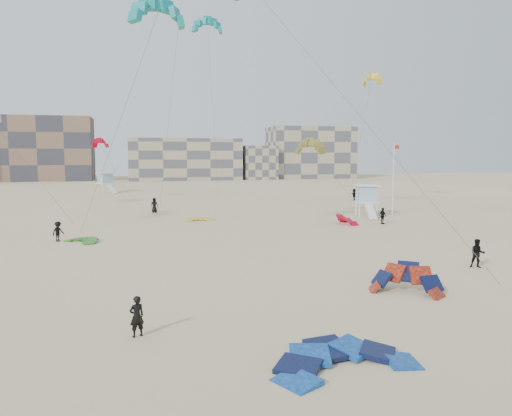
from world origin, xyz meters
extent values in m
plane|color=beige|center=(0.00, 0.00, 0.00)|extent=(320.00, 320.00, 0.00)
imported|color=black|center=(-4.11, 0.88, 0.83)|extent=(0.71, 0.60, 1.66)
imported|color=black|center=(17.10, 8.32, 0.93)|extent=(1.13, 1.05, 1.85)
imported|color=black|center=(-10.45, 25.03, 0.84)|extent=(1.21, 1.22, 1.69)
imported|color=black|center=(21.00, 28.38, 0.86)|extent=(0.68, 1.09, 1.72)
imported|color=black|center=(-1.87, 44.56, 0.94)|extent=(0.96, 0.67, 1.87)
imported|color=black|center=(29.82, 54.69, 0.94)|extent=(0.95, 1.82, 1.88)
cylinder|color=#3F3F3F|center=(-5.30, 21.50, 9.27)|extent=(6.33, 3.34, 16.55)
cylinder|color=#3F3F3F|center=(10.24, 16.03, 12.32)|extent=(5.22, 29.85, 22.66)
cylinder|color=#3F3F3F|center=(-13.21, 29.39, 5.94)|extent=(7.07, 1.01, 9.89)
cylinder|color=#3F3F3F|center=(0.34, 42.83, 14.16)|extent=(2.86, 5.95, 26.32)
cylinder|color=#3F3F3F|center=(16.88, 30.96, 4.50)|extent=(3.89, 6.74, 7.02)
cylinder|color=#3F3F3F|center=(29.04, 51.27, 9.43)|extent=(0.29, 6.21, 16.87)
cylinder|color=#3F3F3F|center=(7.29, 55.36, 13.80)|extent=(0.43, 6.49, 25.61)
cylinder|color=#3F3F3F|center=(-7.10, 59.90, 4.98)|extent=(4.58, 7.13, 7.98)
cube|color=white|center=(22.30, 34.86, 1.71)|extent=(3.09, 3.09, 0.13)
cube|color=#96B9CD|center=(22.30, 34.86, 2.68)|extent=(2.54, 2.54, 1.83)
cube|color=white|center=(22.30, 34.86, 3.67)|extent=(3.20, 3.20, 0.15)
cube|color=white|center=(22.30, 32.39, 0.82)|extent=(1.50, 2.73, 1.51)
cube|color=white|center=(-9.78, 81.32, 1.76)|extent=(3.59, 3.59, 0.13)
cube|color=#96B9CD|center=(-9.78, 81.32, 2.76)|extent=(2.95, 2.95, 1.88)
cube|color=white|center=(-9.78, 81.32, 3.78)|extent=(3.72, 3.72, 0.15)
cube|color=white|center=(-9.78, 78.79, 0.85)|extent=(2.14, 2.78, 1.56)
cylinder|color=white|center=(25.68, 34.85, 4.34)|extent=(0.11, 0.11, 8.68)
cube|color=#AC2D17|center=(26.00, 34.85, 8.14)|extent=(0.65, 0.02, 0.43)
cube|color=brown|center=(-30.00, 134.00, 9.00)|extent=(28.00, 14.00, 18.00)
cube|color=tan|center=(10.00, 130.00, 6.00)|extent=(32.00, 16.00, 12.00)
cube|color=tan|center=(50.00, 132.00, 8.00)|extent=(26.00, 14.00, 16.00)
cube|color=tan|center=(32.00, 128.00, 5.00)|extent=(10.00, 10.00, 10.00)
camera|label=1|loc=(-4.00, -18.83, 7.16)|focal=35.00mm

